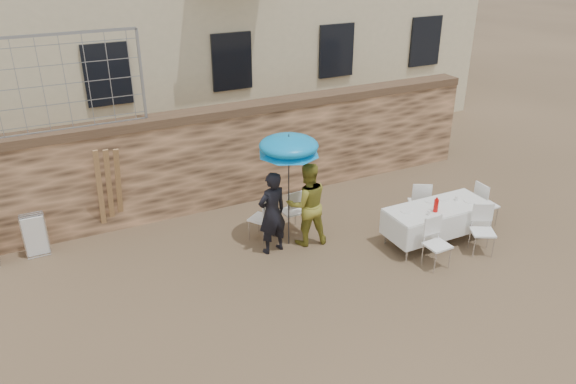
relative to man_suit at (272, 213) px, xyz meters
name	(u,v)px	position (x,y,z in m)	size (l,w,h in m)	color
ground	(328,332)	(-0.25, -2.58, -0.83)	(80.00, 80.00, 0.00)	brown
stone_wall	(215,159)	(-0.25, 2.42, 0.27)	(13.00, 0.50, 2.20)	#866043
chain_link_fence	(54,85)	(-3.25, 2.42, 2.27)	(3.20, 0.06, 1.80)	gray
man_suit	(272,213)	(0.00, 0.00, 0.00)	(0.61, 0.40, 1.66)	black
woman_dress	(307,204)	(0.75, 0.00, 0.02)	(0.83, 0.64, 1.70)	gold
umbrella	(289,149)	(0.40, 0.10, 1.19)	(1.16, 1.16, 2.14)	#3F3F44
couple_chair_left	(261,217)	(0.00, 0.55, -0.35)	(0.48, 0.48, 0.96)	white
couple_chair_right	(292,210)	(0.70, 0.55, -0.35)	(0.48, 0.48, 0.96)	white
banquet_table	(438,208)	(3.08, -1.10, -0.10)	(2.10, 0.85, 0.78)	white
soda_bottle	(436,206)	(2.88, -1.25, 0.07)	(0.09, 0.09, 0.26)	red
table_chair_front_left	(438,244)	(2.48, -1.85, -0.35)	(0.48, 0.48, 0.96)	white
table_chair_front_right	(483,231)	(3.58, -1.85, -0.35)	(0.48, 0.48, 0.96)	white
table_chair_back	(419,202)	(3.28, -0.30, -0.35)	(0.48, 0.48, 0.96)	white
table_chair_side	(486,204)	(4.48, -1.00, -0.35)	(0.48, 0.48, 0.96)	white
chair_stack_right	(35,233)	(-4.10, 1.92, -0.37)	(0.46, 0.32, 0.92)	white
wood_planks	(116,190)	(-2.50, 1.99, 0.17)	(0.70, 0.20, 2.00)	#A37749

